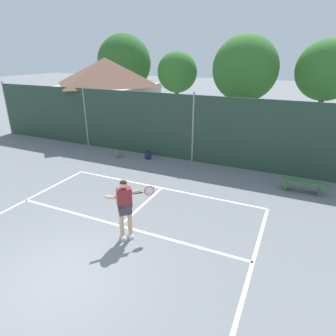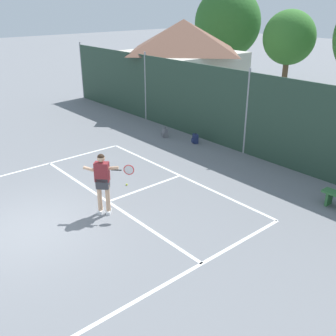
# 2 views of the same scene
# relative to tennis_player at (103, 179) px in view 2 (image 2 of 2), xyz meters

# --- Properties ---
(ground_plane) EXTENTS (120.00, 120.00, 0.00)m
(ground_plane) POSITION_rel_tennis_player_xyz_m (-0.55, -2.04, -1.11)
(ground_plane) COLOR slate
(court_markings) EXTENTS (8.30, 11.10, 0.01)m
(court_markings) POSITION_rel_tennis_player_xyz_m (-0.55, -1.39, -1.11)
(court_markings) COLOR white
(court_markings) RESTS_ON ground
(chainlink_fence) EXTENTS (26.09, 0.09, 3.41)m
(chainlink_fence) POSITION_rel_tennis_player_xyz_m (-0.55, 6.96, 0.52)
(chainlink_fence) COLOR #284233
(chainlink_fence) RESTS_ON ground
(clubhouse_building) EXTENTS (5.91, 5.65, 4.80)m
(clubhouse_building) POSITION_rel_tennis_player_xyz_m (-7.88, 10.30, 1.38)
(clubhouse_building) COLOR beige
(clubhouse_building) RESTS_ON ground
(tennis_player) EXTENTS (1.01, 1.11, 1.85)m
(tennis_player) POSITION_rel_tennis_player_xyz_m (0.00, 0.00, 0.00)
(tennis_player) COLOR silver
(tennis_player) RESTS_ON ground
(tennis_ball) EXTENTS (0.07, 0.07, 0.07)m
(tennis_ball) POSITION_rel_tennis_player_xyz_m (-1.12, 1.55, -1.08)
(tennis_ball) COLOR #CCE033
(tennis_ball) RESTS_ON ground
(backpack_grey) EXTENTS (0.33, 0.31, 0.46)m
(backpack_grey) POSITION_rel_tennis_player_xyz_m (-4.18, 5.82, -0.92)
(backpack_grey) COLOR slate
(backpack_grey) RESTS_ON ground
(backpack_navy) EXTENTS (0.33, 0.32, 0.46)m
(backpack_navy) POSITION_rel_tennis_player_xyz_m (-2.68, 6.28, -0.92)
(backpack_navy) COLOR navy
(backpack_navy) RESTS_ON ground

